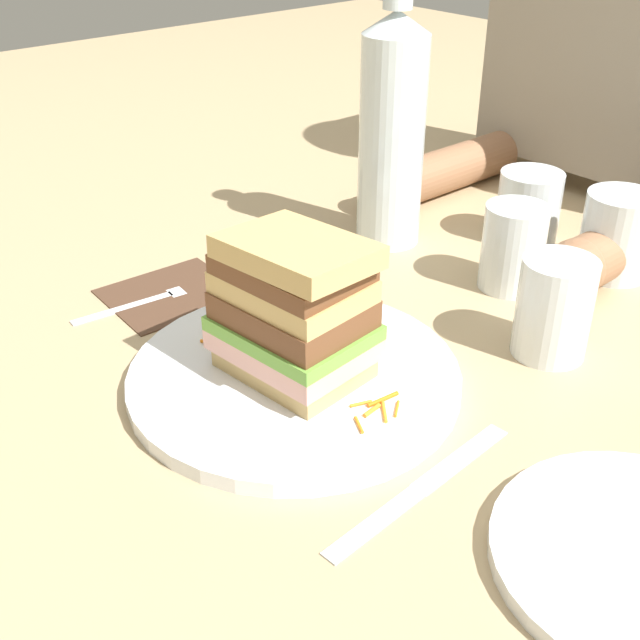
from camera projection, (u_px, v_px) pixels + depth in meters
name	position (u px, v px, depth m)	size (l,w,h in m)	color
ground_plane	(309.00, 383.00, 0.71)	(3.00, 3.00, 0.00)	tan
main_plate	(294.00, 377.00, 0.71)	(0.29, 0.29, 0.01)	white
sandwich	(293.00, 309.00, 0.67)	(0.14, 0.11, 0.13)	tan
carrot_shred_0	(212.00, 331.00, 0.76)	(0.00, 0.00, 0.02)	orange
carrot_shred_1	(212.00, 344.00, 0.74)	(0.00, 0.00, 0.02)	orange
carrot_shred_2	(237.00, 328.00, 0.76)	(0.00, 0.00, 0.03)	orange
carrot_shred_3	(222.00, 324.00, 0.77)	(0.00, 0.00, 0.03)	orange
carrot_shred_4	(234.00, 343.00, 0.74)	(0.00, 0.00, 0.02)	orange
carrot_shred_5	(383.00, 399.00, 0.67)	(0.00, 0.00, 0.03)	orange
carrot_shred_6	(359.00, 405.00, 0.66)	(0.00, 0.00, 0.02)	orange
carrot_shred_7	(359.00, 425.00, 0.64)	(0.00, 0.00, 0.02)	orange
carrot_shred_8	(368.00, 413.00, 0.65)	(0.00, 0.00, 0.02)	orange
carrot_shred_9	(384.00, 412.00, 0.65)	(0.00, 0.00, 0.03)	orange
carrot_shred_10	(397.00, 409.00, 0.65)	(0.00, 0.00, 0.02)	orange
napkin_dark	(172.00, 293.00, 0.85)	(0.12, 0.13, 0.00)	#4C3323
fork	(152.00, 296.00, 0.84)	(0.03, 0.17, 0.00)	silver
knife	(417.00, 491.00, 0.59)	(0.03, 0.20, 0.00)	silver
juice_glass	(553.00, 313.00, 0.74)	(0.07, 0.07, 0.10)	white
water_bottle	(392.00, 129.00, 0.91)	(0.08, 0.08, 0.30)	silver
empty_tumbler_0	(617.00, 235.00, 0.88)	(0.08, 0.08, 0.09)	silver
empty_tumbler_1	(528.00, 207.00, 0.95)	(0.07, 0.07, 0.08)	silver
empty_tumbler_2	(510.00, 246.00, 0.85)	(0.07, 0.07, 0.09)	silver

